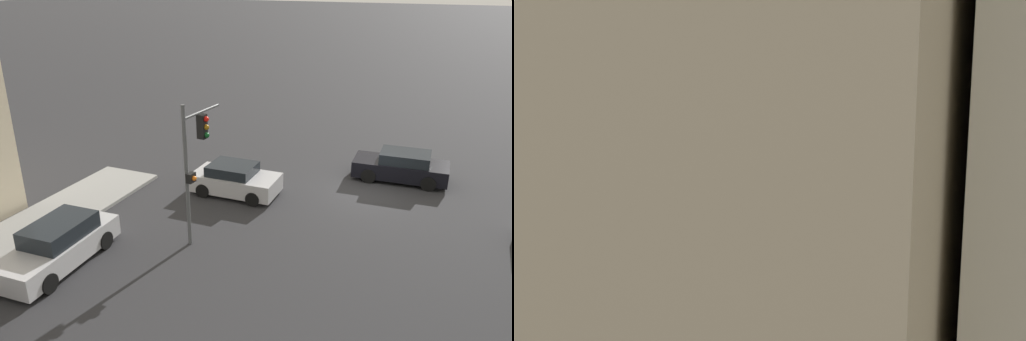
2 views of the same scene
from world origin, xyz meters
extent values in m
plane|color=#28282B|center=(0.00, 0.00, 0.00)|extent=(300.00, 300.00, 0.00)
cylinder|color=#515456|center=(5.22, 7.09, 2.67)|extent=(0.14, 0.14, 5.34)
cylinder|color=#515456|center=(5.12, 6.00, 4.84)|extent=(0.29, 2.19, 0.10)
cube|color=black|center=(5.12, 6.00, 4.29)|extent=(0.33, 0.33, 0.90)
sphere|color=red|center=(4.93, 6.02, 4.59)|extent=(0.20, 0.20, 0.20)
sphere|color=#99660F|center=(4.93, 6.02, 4.29)|extent=(0.20, 0.20, 0.20)
sphere|color=#0F511E|center=(4.93, 6.02, 3.99)|extent=(0.20, 0.20, 0.20)
cube|color=black|center=(5.04, 7.11, 2.72)|extent=(0.25, 0.37, 0.35)
sphere|color=orange|center=(4.90, 7.12, 2.72)|extent=(0.18, 0.18, 0.18)
cube|color=#B7B7BC|center=(5.57, 2.30, 0.57)|extent=(3.93, 1.99, 0.78)
cube|color=black|center=(5.72, 2.30, 1.18)|extent=(2.05, 1.73, 0.46)
cylinder|color=black|center=(4.37, 1.37, 0.32)|extent=(0.64, 0.23, 0.64)
cylinder|color=black|center=(4.35, 3.20, 0.32)|extent=(0.64, 0.23, 0.64)
cylinder|color=black|center=(6.79, 1.40, 0.32)|extent=(0.64, 0.23, 0.64)
cylinder|color=black|center=(6.77, 3.23, 0.32)|extent=(0.64, 0.23, 0.64)
cube|color=black|center=(-1.11, -2.28, 0.57)|extent=(4.51, 2.09, 0.76)
cube|color=black|center=(-1.29, -2.29, 1.20)|extent=(2.38, 1.77, 0.50)
cylinder|color=black|center=(0.22, -1.32, 0.35)|extent=(0.71, 0.25, 0.70)
cylinder|color=black|center=(0.30, -3.11, 0.35)|extent=(0.71, 0.25, 0.70)
cylinder|color=black|center=(-2.53, -1.44, 0.35)|extent=(0.71, 0.25, 0.70)
cylinder|color=black|center=(-2.45, -3.23, 0.35)|extent=(0.71, 0.25, 0.70)
cube|color=#B7B7BC|center=(8.69, 10.08, 0.58)|extent=(1.94, 4.75, 0.78)
cube|color=black|center=(8.69, 9.90, 1.27)|extent=(1.64, 2.49, 0.60)
cylinder|color=black|center=(7.81, 11.50, 0.34)|extent=(0.25, 0.68, 0.67)
cylinder|color=black|center=(9.45, 11.57, 0.34)|extent=(0.25, 0.68, 0.67)
cylinder|color=black|center=(7.92, 8.60, 0.34)|extent=(0.25, 0.68, 0.67)
cylinder|color=black|center=(9.57, 8.66, 0.34)|extent=(0.25, 0.68, 0.67)
cylinder|color=red|center=(8.16, 8.29, 0.38)|extent=(0.20, 0.20, 0.75)
sphere|color=red|center=(8.16, 8.29, 0.81)|extent=(0.22, 0.22, 0.22)
camera|label=1|loc=(-3.39, 21.19, 9.50)|focal=35.00mm
camera|label=2|loc=(23.40, 13.19, 4.48)|focal=35.00mm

